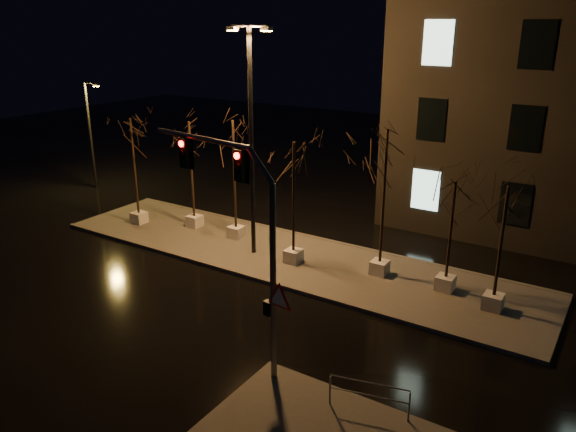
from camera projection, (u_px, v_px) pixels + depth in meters
The scene contains 13 objects.
ground at pixel (191, 316), 19.49m from camera, with size 90.00×90.00×0.00m, color black.
median at pixel (285, 256), 24.24m from camera, with size 22.00×5.00×0.15m, color #4C4A44.
tree_0 at pixel (132, 143), 26.69m from camera, with size 1.80×1.80×5.35m.
tree_1 at pixel (190, 146), 26.21m from camera, with size 1.80×1.80×5.29m.
tree_2 at pixel (233, 148), 24.71m from camera, with size 1.80×1.80×5.62m.
tree_3 at pixel (294, 170), 22.16m from camera, with size 1.80×1.80×5.23m.
tree_4 at pixel (386, 164), 20.89m from camera, with size 1.80×1.80×5.95m.
tree_5 at pixel (453, 206), 19.98m from camera, with size 1.80×1.80×4.33m.
tree_6 at pixel (505, 215), 18.52m from camera, with size 1.80×1.80×4.59m.
traffic_signal_mast at pixel (244, 225), 15.20m from camera, with size 5.30×0.92×6.54m.
streetlight_main at pixel (251, 128), 22.68m from camera, with size 2.35×0.63×9.41m.
streetlight_far at pixel (91, 131), 33.35m from camera, with size 1.24×0.22×6.34m.
guard_rail_a at pixel (369, 393), 14.27m from camera, with size 2.04×0.52×0.90m.
Camera 1 is at (12.16, -12.72, 9.69)m, focal length 35.00 mm.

